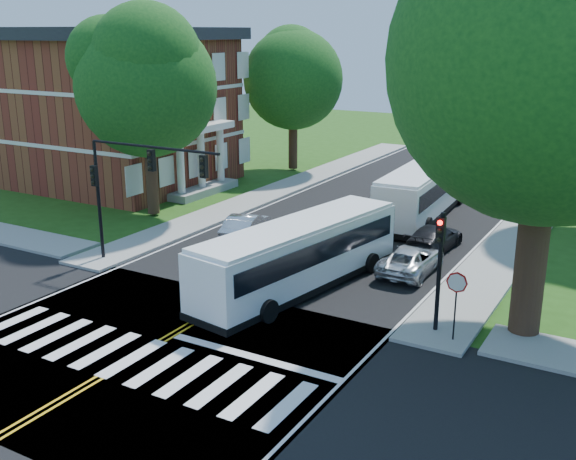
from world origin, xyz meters
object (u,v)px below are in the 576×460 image
Objects in this scene: suv at (411,260)px; hatchback at (246,227)px; signal_ne at (440,256)px; bus_follow at (424,190)px; dark_sedan at (434,238)px; signal_nw at (134,176)px; bus_lead at (300,254)px.

hatchback is at bearing -2.74° from suv.
signal_ne reaches higher than bus_follow.
signal_ne is at bearing 117.56° from suv.
signal_ne is 1.00× the size of dark_sedan.
signal_nw is 8.29m from bus_lead.
bus_lead is 0.98× the size of bus_follow.
bus_follow is at bearing 61.58° from signal_nw.
bus_lead is 2.60× the size of suv.
suv is (11.08, 5.72, -3.75)m from signal_nw.
bus_lead reaches higher than hatchback.
bus_follow is (0.67, 13.96, 0.05)m from bus_lead.
signal_ne is at bearing 107.63° from bus_follow.
signal_ne is 10.21m from dark_sedan.
bus_follow is at bearing -82.93° from bus_lead.
bus_follow is 6.56m from dark_sedan.
signal_nw is at bearing 27.27° from suv.
bus_lead is 13.98m from bus_follow.
dark_sedan is at bearing -174.41° from hatchback.
dark_sedan is at bearing 108.34° from signal_ne.
dark_sedan is at bearing 40.85° from signal_nw.
suv is (3.41, 4.28, -0.93)m from bus_lead.
hatchback is at bearing -29.20° from bus_lead.
bus_lead reaches higher than suv.
hatchback reaches higher than suv.
signal_ne is 0.37× the size of bus_follow.
hatchback reaches higher than dark_sedan.
dark_sedan is (2.59, -5.95, -0.95)m from bus_follow.
signal_nw is at bearing 44.22° from dark_sedan.
signal_ne is 6.85m from suv.
signal_ne reaches higher than bus_lead.
bus_lead is at bearing 167.45° from signal_ne.
suv is (-2.98, 5.70, -2.34)m from signal_ne.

